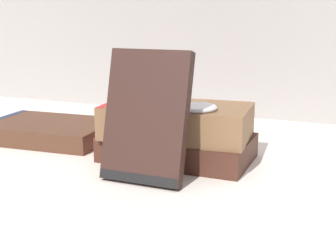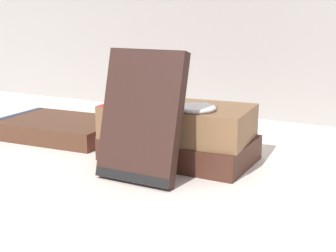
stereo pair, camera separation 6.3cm
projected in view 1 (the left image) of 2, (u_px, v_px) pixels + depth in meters
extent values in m
plane|color=silver|center=(134.00, 159.00, 0.69)|extent=(3.00, 3.00, 0.00)
cube|color=#422319|center=(178.00, 147.00, 0.69)|extent=(0.21, 0.13, 0.04)
cube|color=maroon|center=(118.00, 141.00, 0.73)|extent=(0.01, 0.12, 0.04)
cube|color=brown|center=(177.00, 121.00, 0.68)|extent=(0.22, 0.13, 0.05)
cube|color=#B22323|center=(116.00, 116.00, 0.70)|extent=(0.02, 0.11, 0.05)
cube|color=#4C2D1E|center=(49.00, 130.00, 0.80)|extent=(0.22, 0.16, 0.03)
cube|color=navy|center=(2.00, 126.00, 0.83)|extent=(0.02, 0.14, 0.03)
cube|color=#331E19|center=(146.00, 117.00, 0.59)|extent=(0.11, 0.06, 0.17)
cube|color=black|center=(140.00, 178.00, 0.59)|extent=(0.11, 0.02, 0.02)
cylinder|color=silver|center=(197.00, 107.00, 0.64)|extent=(0.05, 0.05, 0.01)
torus|color=silver|center=(197.00, 107.00, 0.64)|extent=(0.06, 0.06, 0.01)
sphere|color=silver|center=(203.00, 104.00, 0.66)|extent=(0.01, 0.01, 0.01)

